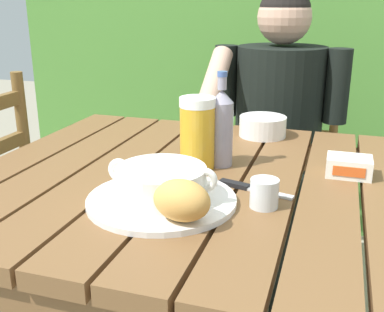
% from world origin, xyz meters
% --- Properties ---
extents(dining_table, '(1.13, 0.94, 0.77)m').
position_xyz_m(dining_table, '(0.00, 0.00, 0.67)').
color(dining_table, brown).
rests_on(dining_table, ground_plane).
extents(hedge_backdrop, '(2.89, 0.83, 2.13)m').
position_xyz_m(hedge_backdrop, '(-0.08, 1.69, 0.96)').
color(hedge_backdrop, '#4A8333').
rests_on(hedge_backdrop, ground_plane).
extents(chair_near_diner, '(0.44, 0.41, 0.92)m').
position_xyz_m(chair_near_diner, '(0.05, 0.90, 0.46)').
color(chair_near_diner, brown).
rests_on(chair_near_diner, ground_plane).
extents(person_eating, '(0.48, 0.47, 1.21)m').
position_xyz_m(person_eating, '(0.04, 0.71, 0.71)').
color(person_eating, black).
rests_on(person_eating, ground_plane).
extents(serving_plate, '(0.30, 0.30, 0.01)m').
position_xyz_m(serving_plate, '(-0.06, -0.17, 0.78)').
color(serving_plate, white).
rests_on(serving_plate, dining_table).
extents(soup_bowl, '(0.23, 0.18, 0.07)m').
position_xyz_m(soup_bowl, '(-0.06, -0.17, 0.82)').
color(soup_bowl, white).
rests_on(soup_bowl, serving_plate).
extents(bread_roll, '(0.12, 0.10, 0.07)m').
position_xyz_m(bread_roll, '(0.01, -0.26, 0.82)').
color(bread_roll, '#CE9448').
rests_on(bread_roll, serving_plate).
extents(beer_glass, '(0.09, 0.09, 0.17)m').
position_xyz_m(beer_glass, '(-0.06, 0.05, 0.86)').
color(beer_glass, gold).
rests_on(beer_glass, dining_table).
extents(beer_bottle, '(0.06, 0.06, 0.23)m').
position_xyz_m(beer_bottle, '(-0.01, 0.08, 0.87)').
color(beer_bottle, gray).
rests_on(beer_bottle, dining_table).
extents(water_glass_small, '(0.06, 0.06, 0.06)m').
position_xyz_m(water_glass_small, '(0.13, -0.13, 0.80)').
color(water_glass_small, silver).
rests_on(water_glass_small, dining_table).
extents(butter_tub, '(0.10, 0.08, 0.04)m').
position_xyz_m(butter_tub, '(0.29, 0.10, 0.79)').
color(butter_tub, white).
rests_on(butter_tub, dining_table).
extents(table_knife, '(0.17, 0.06, 0.01)m').
position_xyz_m(table_knife, '(0.09, -0.05, 0.77)').
color(table_knife, silver).
rests_on(table_knife, dining_table).
extents(diner_bowl, '(0.14, 0.14, 0.06)m').
position_xyz_m(diner_bowl, '(0.05, 0.37, 0.80)').
color(diner_bowl, white).
rests_on(diner_bowl, dining_table).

